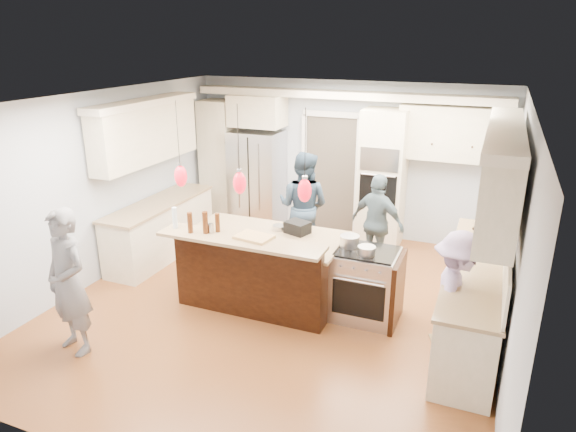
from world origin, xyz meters
name	(u,v)px	position (x,y,z in m)	size (l,w,h in m)	color
ground_plane	(278,305)	(0.00, 0.00, 0.00)	(6.00, 6.00, 0.00)	#9D5A2B
room_shell	(277,173)	(0.00, 0.00, 1.82)	(5.54, 6.04, 2.72)	#B2BCC6
refrigerator	(257,180)	(-1.55, 2.64, 0.90)	(0.90, 0.70, 1.80)	#B7B7BC
oven_column	(382,179)	(0.75, 2.67, 1.15)	(0.72, 0.69, 2.30)	beige
back_upper_cabinets	(301,140)	(-0.75, 2.76, 1.67)	(5.30, 0.61, 2.54)	beige
right_counter_run	(483,252)	(2.44, 0.30, 1.06)	(0.64, 3.10, 2.51)	beige
left_cabinets	(156,193)	(-2.44, 0.80, 1.06)	(0.64, 2.30, 2.51)	beige
kitchen_island	(263,267)	(-0.25, 0.07, 0.49)	(2.10, 1.46, 1.12)	black
island_range	(368,285)	(1.16, 0.15, 0.46)	(0.82, 0.71, 0.92)	#B7B7BC
pendant_lights	(240,183)	(-0.25, -0.51, 1.80)	(1.75, 0.15, 1.03)	black
person_bar_end	(68,282)	(-1.73, -1.80, 0.84)	(0.62, 0.40, 1.69)	slate
person_far_left	(303,206)	(-0.26, 1.60, 0.87)	(0.85, 0.66, 1.74)	#293D50
person_far_right	(377,223)	(0.94, 1.60, 0.75)	(0.88, 0.37, 1.50)	#4C626B
person_range_side	(456,297)	(2.24, -0.33, 0.75)	(0.96, 0.55, 1.49)	#AB94C7
floor_rug	(464,357)	(2.40, -0.29, 0.01)	(0.62, 0.90, 0.01)	#997E53
water_bottle	(175,218)	(-1.17, -0.53, 1.26)	(0.06, 0.06, 0.27)	silver
beer_bottle_a	(205,223)	(-0.72, -0.54, 1.26)	(0.07, 0.07, 0.27)	#48220C
beer_bottle_b	(190,223)	(-0.91, -0.59, 1.25)	(0.07, 0.07, 0.26)	#48220C
beer_bottle_c	(218,223)	(-0.61, -0.44, 1.24)	(0.06, 0.06, 0.24)	#48220C
drink_can	(211,228)	(-0.67, -0.50, 1.18)	(0.06, 0.06, 0.12)	#B7B7BC
cutting_board	(254,237)	(-0.10, -0.47, 1.14)	(0.43, 0.30, 0.03)	tan
pot_large	(350,241)	(0.89, 0.19, 0.99)	(0.24, 0.24, 0.14)	#B7B7BC
pot_small	(367,251)	(1.16, 0.02, 0.97)	(0.21, 0.21, 0.11)	#B7B7BC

